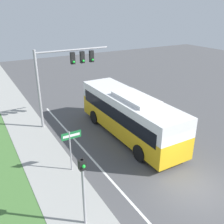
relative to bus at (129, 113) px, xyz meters
name	(u,v)px	position (x,y,z in m)	size (l,w,h in m)	color
ground_plane	(196,188)	(-0.13, -6.70, -1.82)	(80.00, 80.00, 0.00)	#4C4C4F
lane_divider_near	(141,214)	(-3.73, -6.70, -1.81)	(0.14, 30.00, 0.01)	silver
bus	(129,113)	(0.00, 0.00, 0.00)	(2.76, 10.10, 3.33)	gold
signal_gantry	(64,69)	(-3.12, 4.38, 2.68)	(5.91, 0.41, 6.12)	#939399
pedestrian_signal	(83,183)	(-6.23, -5.98, 0.47)	(0.28, 0.34, 3.40)	#939399
street_sign	(71,144)	(-5.24, -2.02, -0.01)	(1.16, 0.08, 2.60)	#939399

